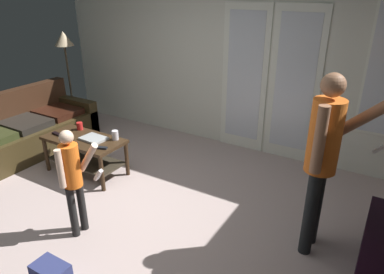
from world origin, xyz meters
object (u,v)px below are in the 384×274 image
object	(u,v)px
person_adult	(324,152)
person_child	(73,175)
tv_remote_black	(57,134)
floor_lamp	(65,46)
dvd_remote_slim	(100,148)
cup_near_edge	(115,135)
coffee_table	(85,148)
laptop_closed	(94,139)
leather_couch	(24,133)
cup_by_laptop	(80,126)

from	to	relation	value
person_adult	person_child	bearing A→B (deg)	-154.57
tv_remote_black	floor_lamp	bearing A→B (deg)	140.26
dvd_remote_slim	floor_lamp	bearing A→B (deg)	127.23
cup_near_edge	person_adult	bearing A→B (deg)	-2.99
coffee_table	laptop_closed	distance (m)	0.21
leather_couch	tv_remote_black	xyz separation A→B (m)	(0.88, -0.10, 0.21)
coffee_table	person_child	xyz separation A→B (m)	(0.84, -0.90, 0.30)
person_adult	dvd_remote_slim	xyz separation A→B (m)	(-2.44, -0.16, -0.49)
person_adult	tv_remote_black	size ratio (longest dim) A/B	9.69
tv_remote_black	dvd_remote_slim	world-z (taller)	same
cup_near_edge	dvd_remote_slim	bearing A→B (deg)	-85.73
person_adult	person_child	distance (m)	2.23
leather_couch	cup_by_laptop	size ratio (longest dim) A/B	20.43
leather_couch	person_child	bearing A→B (deg)	-23.29
leather_couch	person_adult	size ratio (longest dim) A/B	1.23
coffee_table	laptop_closed	xyz separation A→B (m)	(0.14, 0.04, 0.15)
leather_couch	floor_lamp	xyz separation A→B (m)	(-0.28, 1.17, 1.04)
leather_couch	tv_remote_black	bearing A→B (deg)	-6.33
laptop_closed	cup_by_laptop	bearing A→B (deg)	162.70
coffee_table	dvd_remote_slim	size ratio (longest dim) A/B	6.18
coffee_table	person_adult	size ratio (longest dim) A/B	0.64
cup_by_laptop	dvd_remote_slim	xyz separation A→B (m)	(0.65, -0.30, -0.04)
leather_couch	dvd_remote_slim	xyz separation A→B (m)	(1.65, -0.12, 0.21)
coffee_table	tv_remote_black	world-z (taller)	tv_remote_black
floor_lamp	cup_near_edge	world-z (taller)	floor_lamp
dvd_remote_slim	cup_by_laptop	bearing A→B (deg)	136.50
person_child	dvd_remote_slim	size ratio (longest dim) A/B	6.41
person_adult	laptop_closed	bearing A→B (deg)	-179.77
leather_couch	tv_remote_black	size ratio (longest dim) A/B	11.91
person_child	coffee_table	bearing A→B (deg)	133.16
coffee_table	person_adult	bearing A→B (deg)	0.95
person_child	laptop_closed	xyz separation A→B (m)	(-0.70, 0.94, -0.15)
coffee_table	cup_by_laptop	xyz separation A→B (m)	(-0.26, 0.18, 0.18)
coffee_table	person_child	bearing A→B (deg)	-46.84
person_child	person_adult	bearing A→B (deg)	25.43
person_child	cup_near_edge	bearing A→B (deg)	113.58
cup_by_laptop	person_adult	bearing A→B (deg)	-2.50
coffee_table	leather_couch	bearing A→B (deg)	179.93
person_child	tv_remote_black	distance (m)	1.46
floor_lamp	laptop_closed	size ratio (longest dim) A/B	4.93
laptop_closed	dvd_remote_slim	world-z (taller)	laptop_closed
leather_couch	laptop_closed	world-z (taller)	leather_couch
person_adult	cup_by_laptop	xyz separation A→B (m)	(-3.09, 0.13, -0.45)
person_adult	laptop_closed	world-z (taller)	person_adult
laptop_closed	dvd_remote_slim	xyz separation A→B (m)	(0.25, -0.15, -0.00)
tv_remote_black	dvd_remote_slim	xyz separation A→B (m)	(0.77, -0.02, 0.00)
cup_near_edge	dvd_remote_slim	distance (m)	0.29
person_adult	laptop_closed	xyz separation A→B (m)	(-2.69, -0.01, -0.49)
cup_by_laptop	person_child	bearing A→B (deg)	-44.52
cup_by_laptop	tv_remote_black	world-z (taller)	cup_by_laptop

